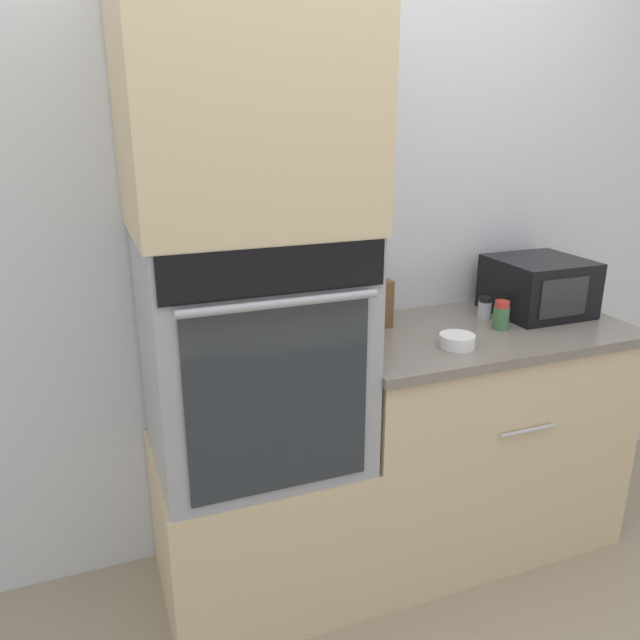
{
  "coord_description": "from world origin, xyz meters",
  "views": [
    {
      "loc": [
        -0.81,
        -1.53,
        1.65
      ],
      "look_at": [
        -0.14,
        0.21,
        1.04
      ],
      "focal_mm": 35.0,
      "sensor_mm": 36.0,
      "label": 1
    }
  ],
  "objects_px": {
    "microwave": "(538,286)",
    "condiment_jar_near": "(501,315)",
    "knife_block": "(373,301)",
    "condiment_jar_mid": "(485,308)",
    "bowl": "(457,341)",
    "wall_oven": "(251,347)"
  },
  "relations": [
    {
      "from": "wall_oven",
      "to": "condiment_jar_near",
      "type": "xyz_separation_m",
      "value": [
        0.94,
        -0.04,
        0.01
      ]
    },
    {
      "from": "knife_block",
      "to": "condiment_jar_mid",
      "type": "relative_size",
      "value": 2.62
    },
    {
      "from": "microwave",
      "to": "wall_oven",
      "type": "bearing_deg",
      "value": -176.31
    },
    {
      "from": "microwave",
      "to": "bowl",
      "type": "bearing_deg",
      "value": -156.62
    },
    {
      "from": "microwave",
      "to": "condiment_jar_mid",
      "type": "relative_size",
      "value": 4.06
    },
    {
      "from": "microwave",
      "to": "knife_block",
      "type": "xyz_separation_m",
      "value": [
        -0.67,
        0.1,
        -0.02
      ]
    },
    {
      "from": "wall_oven",
      "to": "knife_block",
      "type": "bearing_deg",
      "value": 18.9
    },
    {
      "from": "wall_oven",
      "to": "bowl",
      "type": "height_order",
      "value": "wall_oven"
    },
    {
      "from": "knife_block",
      "to": "bowl",
      "type": "distance_m",
      "value": 0.37
    },
    {
      "from": "knife_block",
      "to": "bowl",
      "type": "height_order",
      "value": "knife_block"
    },
    {
      "from": "knife_block",
      "to": "condiment_jar_near",
      "type": "relative_size",
      "value": 2.06
    },
    {
      "from": "microwave",
      "to": "condiment_jar_near",
      "type": "height_order",
      "value": "microwave"
    },
    {
      "from": "microwave",
      "to": "knife_block",
      "type": "distance_m",
      "value": 0.68
    },
    {
      "from": "wall_oven",
      "to": "condiment_jar_mid",
      "type": "height_order",
      "value": "wall_oven"
    },
    {
      "from": "condiment_jar_near",
      "to": "microwave",
      "type": "bearing_deg",
      "value": 24.62
    },
    {
      "from": "wall_oven",
      "to": "microwave",
      "type": "bearing_deg",
      "value": 3.69
    },
    {
      "from": "microwave",
      "to": "condiment_jar_mid",
      "type": "bearing_deg",
      "value": 176.71
    },
    {
      "from": "microwave",
      "to": "knife_block",
      "type": "relative_size",
      "value": 1.55
    },
    {
      "from": "wall_oven",
      "to": "condiment_jar_mid",
      "type": "xyz_separation_m",
      "value": [
        0.96,
        0.09,
        -0.0
      ]
    },
    {
      "from": "knife_block",
      "to": "wall_oven",
      "type": "bearing_deg",
      "value": -161.1
    },
    {
      "from": "knife_block",
      "to": "bowl",
      "type": "relative_size",
      "value": 1.83
    },
    {
      "from": "wall_oven",
      "to": "knife_block",
      "type": "relative_size",
      "value": 3.46
    }
  ]
}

